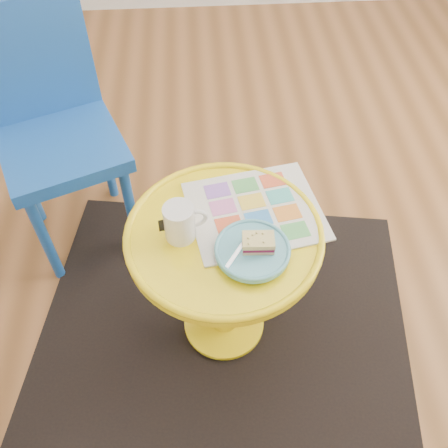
{
  "coord_description": "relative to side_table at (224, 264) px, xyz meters",
  "views": [
    {
      "loc": [
        -0.15,
        -1.25,
        1.63
      ],
      "look_at": [
        -0.09,
        -0.37,
        0.57
      ],
      "focal_mm": 40.0,
      "sensor_mm": 36.0,
      "label": 1
    }
  ],
  "objects": [
    {
      "name": "chair",
      "position": [
        -0.56,
        0.54,
        0.14
      ],
      "size": [
        0.53,
        0.53,
        0.91
      ],
      "rotation": [
        0.0,
        0.0,
        0.38
      ],
      "color": "#1B55B1",
      "rests_on": "ground"
    },
    {
      "name": "rug",
      "position": [
        0.0,
        0.0,
        -0.38
      ],
      "size": [
        1.46,
        1.29,
        0.01
      ],
      "primitive_type": "cube",
      "rotation": [
        0.0,
        0.0,
        -0.16
      ],
      "color": "black",
      "rests_on": "ground"
    },
    {
      "name": "newspaper",
      "position": [
        0.1,
        0.07,
        0.15
      ],
      "size": [
        0.43,
        0.38,
        0.01
      ],
      "primitive_type": "cube",
      "rotation": [
        0.0,
        0.0,
        0.18
      ],
      "color": "silver",
      "rests_on": "side_table"
    },
    {
      "name": "room_walls",
      "position": [
        -0.91,
        1.37,
        -0.32
      ],
      "size": [
        4.0,
        4.0,
        4.0
      ],
      "color": "silver",
      "rests_on": "ground"
    },
    {
      "name": "floor",
      "position": [
        0.09,
        0.37,
        -0.38
      ],
      "size": [
        4.0,
        4.0,
        0.0
      ],
      "primitive_type": "plane",
      "color": "brown",
      "rests_on": "ground"
    },
    {
      "name": "plate",
      "position": [
        0.07,
        -0.08,
        0.17
      ],
      "size": [
        0.2,
        0.2,
        0.02
      ],
      "color": "#5BADC1",
      "rests_on": "newspaper"
    },
    {
      "name": "side_table",
      "position": [
        0.0,
        0.0,
        0.0
      ],
      "size": [
        0.56,
        0.56,
        0.53
      ],
      "color": "yellow",
      "rests_on": "ground"
    },
    {
      "name": "cake_slice",
      "position": [
        0.09,
        -0.08,
        0.2
      ],
      "size": [
        0.09,
        0.06,
        0.04
      ],
      "rotation": [
        0.0,
        0.0,
        -0.05
      ],
      "color": "#D3BC8C",
      "rests_on": "plate"
    },
    {
      "name": "mug",
      "position": [
        -0.12,
        0.0,
        0.21
      ],
      "size": [
        0.12,
        0.09,
        0.11
      ],
      "rotation": [
        0.0,
        0.0,
        0.16
      ],
      "color": "white",
      "rests_on": "side_table"
    },
    {
      "name": "fork",
      "position": [
        0.04,
        -0.08,
        0.18
      ],
      "size": [
        0.09,
        0.13,
        0.0
      ],
      "rotation": [
        0.0,
        0.0,
        -0.59
      ],
      "color": "silver",
      "rests_on": "plate"
    }
  ]
}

